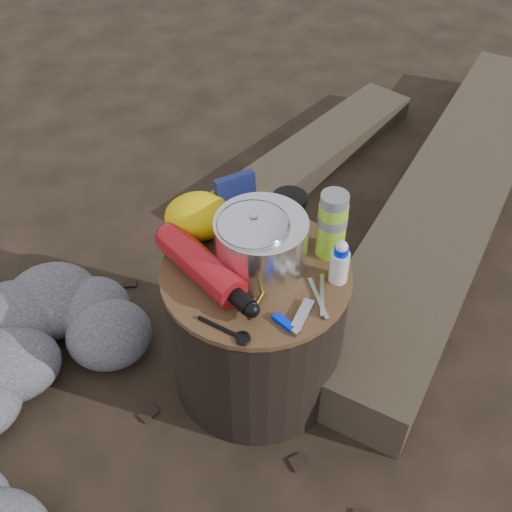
{
  "coord_description": "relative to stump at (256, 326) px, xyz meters",
  "views": [
    {
      "loc": [
        -0.13,
        -1.04,
        1.51
      ],
      "look_at": [
        0.0,
        0.0,
        0.48
      ],
      "focal_mm": 43.25,
      "sensor_mm": 36.0,
      "label": 1
    }
  ],
  "objects": [
    {
      "name": "pot_grabber",
      "position": [
        0.13,
        -0.11,
        0.22
      ],
      "size": [
        0.04,
        0.13,
        0.01
      ],
      "primitive_type": null,
      "rotation": [
        0.0,
        0.0,
        -0.04
      ],
      "color": "#BABAC0",
      "rests_on": "stump"
    },
    {
      "name": "food_pouch",
      "position": [
        -0.03,
        0.2,
        0.28
      ],
      "size": [
        0.11,
        0.06,
        0.14
      ],
      "primitive_type": "cube",
      "rotation": [
        0.0,
        0.0,
        0.37
      ],
      "color": "#121A4A",
      "rests_on": "stump"
    },
    {
      "name": "log_main",
      "position": [
        0.8,
        0.61,
        -0.13
      ],
      "size": [
        1.5,
        1.86,
        0.17
      ],
      "primitive_type": "cube",
      "rotation": [
        0.0,
        0.0,
        -0.63
      ],
      "color": "#3C3225",
      "rests_on": "ground"
    },
    {
      "name": "ground",
      "position": [
        0.0,
        0.0,
        -0.22
      ],
      "size": [
        60.0,
        60.0,
        0.0
      ],
      "primitive_type": "plane",
      "color": "black",
      "rests_on": "ground"
    },
    {
      "name": "thermos",
      "position": [
        0.19,
        0.04,
        0.3
      ],
      "size": [
        0.07,
        0.07,
        0.18
      ],
      "primitive_type": "cylinder",
      "color": "#91CE27",
      "rests_on": "stump"
    },
    {
      "name": "stuff_sack",
      "position": [
        -0.13,
        0.15,
        0.27
      ],
      "size": [
        0.17,
        0.14,
        0.12
      ],
      "primitive_type": "ellipsoid",
      "color": "yellow",
      "rests_on": "stump"
    },
    {
      "name": "foil_windscreen",
      "position": [
        0.01,
        0.02,
        0.28
      ],
      "size": [
        0.22,
        0.22,
        0.14
      ],
      "primitive_type": "cylinder",
      "color": "silver",
      "rests_on": "stump"
    },
    {
      "name": "squeeze_bottle",
      "position": [
        0.19,
        -0.05,
        0.27
      ],
      "size": [
        0.05,
        0.05,
        0.11
      ],
      "primitive_type": "cylinder",
      "color": "silver",
      "rests_on": "stump"
    },
    {
      "name": "travel_mug",
      "position": [
        0.1,
        0.12,
        0.28
      ],
      "size": [
        0.08,
        0.08,
        0.13
      ],
      "primitive_type": "cylinder",
      "color": "black",
      "rests_on": "stump"
    },
    {
      "name": "multitool",
      "position": [
        0.09,
        -0.16,
        0.22
      ],
      "size": [
        0.07,
        0.09,
        0.01
      ],
      "primitive_type": "cube",
      "rotation": [
        0.0,
        0.0,
        -0.54
      ],
      "color": "#BABAC0",
      "rests_on": "stump"
    },
    {
      "name": "camping_pot",
      "position": [
        -0.0,
        0.01,
        0.3
      ],
      "size": [
        0.17,
        0.17,
        0.17
      ],
      "primitive_type": "cylinder",
      "color": "silver",
      "rests_on": "stump"
    },
    {
      "name": "lighter",
      "position": [
        0.04,
        -0.18,
        0.22
      ],
      "size": [
        0.06,
        0.07,
        0.01
      ],
      "primitive_type": "cube",
      "rotation": [
        0.0,
        0.0,
        0.65
      ],
      "color": "#0020F0",
      "rests_on": "stump"
    },
    {
      "name": "rock_ring",
      "position": [
        -0.57,
        -0.12,
        -0.12
      ],
      "size": [
        0.45,
        0.98,
        0.19
      ],
      "primitive_type": null,
      "color": "#555459",
      "rests_on": "ground"
    },
    {
      "name": "spork",
      "position": [
        -0.1,
        -0.17,
        0.22
      ],
      "size": [
        0.12,
        0.1,
        0.01
      ],
      "primitive_type": null,
      "rotation": [
        0.0,
        0.0,
        0.9
      ],
      "color": "black",
      "rests_on": "stump"
    },
    {
      "name": "stump",
      "position": [
        0.0,
        0.0,
        0.0
      ],
      "size": [
        0.47,
        0.47,
        0.43
      ],
      "primitive_type": "cylinder",
      "color": "black",
      "rests_on": "ground"
    },
    {
      "name": "fuel_bottle",
      "position": [
        -0.13,
        -0.01,
        0.26
      ],
      "size": [
        0.25,
        0.32,
        0.08
      ],
      "primitive_type": null,
      "rotation": [
        0.0,
        0.0,
        0.58
      ],
      "color": "red",
      "rests_on": "stump"
    },
    {
      "name": "log_small",
      "position": [
        0.36,
        1.0,
        -0.17
      ],
      "size": [
        1.0,
        0.93,
        0.1
      ],
      "primitive_type": "cube",
      "rotation": [
        0.0,
        0.0,
        -0.84
      ],
      "color": "#3C3225",
      "rests_on": "ground"
    }
  ]
}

